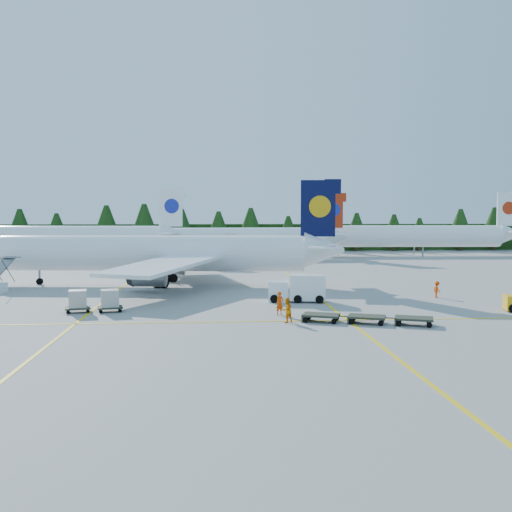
{
  "coord_description": "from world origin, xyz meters",
  "views": [
    {
      "loc": [
        -4.06,
        -47.54,
        7.78
      ],
      "look_at": [
        0.6,
        13.48,
        3.5
      ],
      "focal_mm": 40.0,
      "sensor_mm": 36.0,
      "label": 1
    }
  ],
  "objects": [
    {
      "name": "dolly_train",
      "position": [
        7.09,
        -7.33,
        0.5
      ],
      "size": [
        9.4,
        4.33,
        0.15
      ],
      "rotation": [
        0.0,
        0.0,
        -0.35
      ],
      "color": "#2F3526",
      "rests_on": "ground"
    },
    {
      "name": "airliner_far_left",
      "position": [
        -32.49,
        56.99,
        3.98
      ],
      "size": [
        43.55,
        9.93,
        12.71
      ],
      "rotation": [
        0.0,
        0.0,
        -0.14
      ],
      "color": "white",
      "rests_on": "ground"
    },
    {
      "name": "taxi_stripe_a",
      "position": [
        -14.0,
        20.0,
        0.01
      ],
      "size": [
        0.25,
        120.0,
        0.01
      ],
      "primitive_type": "cube",
      "color": "yellow",
      "rests_on": "ground"
    },
    {
      "name": "ground",
      "position": [
        0.0,
        0.0,
        0.0
      ],
      "size": [
        320.0,
        320.0,
        0.0
      ],
      "primitive_type": "plane",
      "color": "#9D9D98",
      "rests_on": "ground"
    },
    {
      "name": "taxi_stripe_cross",
      "position": [
        0.0,
        -6.0,
        0.01
      ],
      "size": [
        80.0,
        0.25,
        0.01
      ],
      "primitive_type": "cube",
      "color": "yellow",
      "rests_on": "ground"
    },
    {
      "name": "uld_pair",
      "position": [
        -13.7,
        -0.79,
        1.02
      ],
      "size": [
        4.79,
        2.03,
        1.51
      ],
      "rotation": [
        0.0,
        0.0,
        0.22
      ],
      "color": "#2F3526",
      "rests_on": "ground"
    },
    {
      "name": "crew_b",
      "position": [
        1.33,
        -6.56,
        0.91
      ],
      "size": [
        1.11,
        1.04,
        1.82
      ],
      "primitive_type": "imported",
      "rotation": [
        0.0,
        0.0,
        3.67
      ],
      "color": "orange",
      "rests_on": "ground"
    },
    {
      "name": "airliner_far_right",
      "position": [
        33.3,
        62.5,
        3.92
      ],
      "size": [
        42.97,
        6.17,
        12.49
      ],
      "rotation": [
        0.0,
        0.0,
        -0.05
      ],
      "color": "white",
      "rests_on": "ground"
    },
    {
      "name": "airliner_red",
      "position": [
        -1.55,
        55.3,
        3.59
      ],
      "size": [
        41.12,
        33.79,
        11.95
      ],
      "rotation": [
        0.0,
        0.0,
        0.05
      ],
      "color": "white",
      "rests_on": "ground"
    },
    {
      "name": "taxi_stripe_b",
      "position": [
        6.0,
        20.0,
        0.01
      ],
      "size": [
        0.25,
        120.0,
        0.01
      ],
      "primitive_type": "cube",
      "color": "yellow",
      "rests_on": "ground"
    },
    {
      "name": "airliner_navy",
      "position": [
        -11.52,
        17.29,
        3.54
      ],
      "size": [
        40.39,
        33.07,
        11.76
      ],
      "rotation": [
        0.0,
        0.0,
        -0.12
      ],
      "color": "white",
      "rests_on": "ground"
    },
    {
      "name": "crew_c",
      "position": [
        17.33,
        5.08,
        0.79
      ],
      "size": [
        0.52,
        0.7,
        1.58
      ],
      "primitive_type": "imported",
      "rotation": [
        0.0,
        0.0,
        1.7
      ],
      "color": "#FF4605",
      "rests_on": "ground"
    },
    {
      "name": "service_truck",
      "position": [
        3.63,
        3.54,
        1.22
      ],
      "size": [
        5.35,
        2.67,
        2.47
      ],
      "rotation": [
        0.0,
        0.0,
        -0.17
      ],
      "color": "silver",
      "rests_on": "ground"
    },
    {
      "name": "treeline_hedge",
      "position": [
        0.0,
        82.0,
        3.0
      ],
      "size": [
        220.0,
        4.0,
        6.0
      ],
      "primitive_type": "cube",
      "color": "black",
      "rests_on": "ground"
    },
    {
      "name": "crew_a",
      "position": [
        1.2,
        -3.31,
        0.93
      ],
      "size": [
        0.81,
        0.73,
        1.86
      ],
      "primitive_type": "imported",
      "rotation": [
        0.0,
        0.0,
        0.55
      ],
      "color": "#EB4604",
      "rests_on": "ground"
    }
  ]
}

